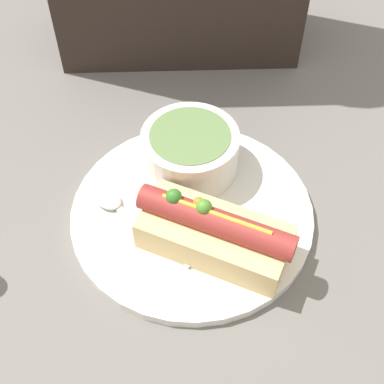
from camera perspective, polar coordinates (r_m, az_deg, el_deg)
name	(u,v)px	position (r m, az deg, el deg)	size (l,w,h in m)	color
ground_plane	(192,216)	(0.63, 0.00, -2.61)	(4.00, 4.00, 0.00)	slate
dinner_plate	(192,213)	(0.62, 0.00, -2.28)	(0.28, 0.28, 0.01)	white
hot_dog	(214,232)	(0.57, 2.41, -4.34)	(0.17, 0.13, 0.07)	#E5C17F
soup_bowl	(192,149)	(0.64, 0.05, 4.56)	(0.12, 0.12, 0.05)	silver
spoon	(120,210)	(0.62, -7.64, -1.87)	(0.12, 0.12, 0.01)	#B7B7BC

